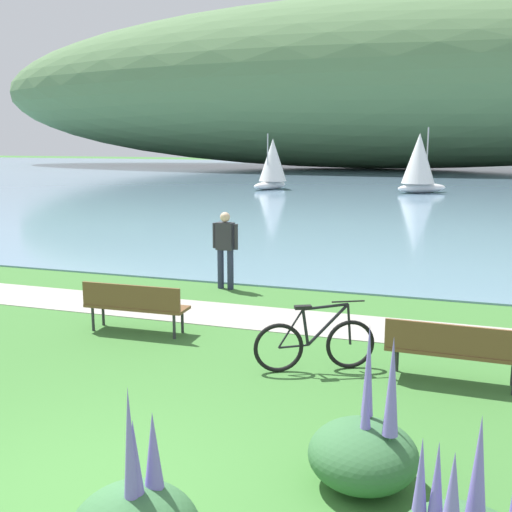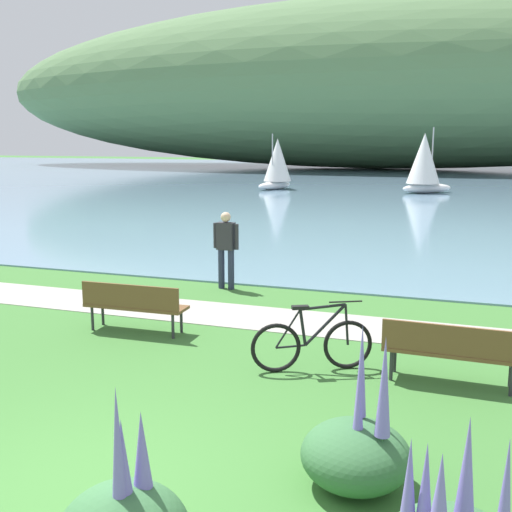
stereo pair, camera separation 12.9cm
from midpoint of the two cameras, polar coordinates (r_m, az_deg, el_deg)
ground_plane at (r=6.41m, az=-16.59°, el=-20.32°), size 200.00×200.00×0.00m
bay_water at (r=53.00m, az=14.93°, el=6.87°), size 180.00×80.00×0.04m
distant_hillside at (r=71.92m, az=10.64°, el=15.32°), size 94.85×28.00×18.39m
shoreline_path at (r=11.43m, az=0.92°, el=-5.81°), size 60.00×1.50×0.01m
park_bench_near_camera at (r=8.72m, az=17.42°, el=-8.10°), size 1.81×0.53×0.88m
park_bench_further_along at (r=10.70m, az=-11.51°, el=-4.33°), size 1.81×0.53×0.88m
bicycle_leaning_near_bench at (r=8.91m, az=5.07°, el=-8.06°), size 1.61×0.85×1.01m
person_at_shoreline at (r=13.53m, az=-3.13°, el=1.00°), size 0.61×0.25×1.71m
echium_bush_beside_closest at (r=6.19m, az=9.32°, el=-17.39°), size 1.05×1.05×1.57m
sailboat_nearest_to_shore at (r=38.99m, az=14.78°, el=8.38°), size 3.26×3.00×3.95m
sailboat_toward_hillside at (r=40.66m, az=1.44°, el=8.57°), size 2.37×3.16×3.59m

